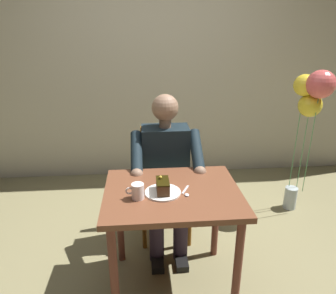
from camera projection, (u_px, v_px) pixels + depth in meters
ground_plane at (172, 283)px, 2.17m from camera, size 14.00×14.00×0.00m
cafe_rear_panel at (156, 44)px, 3.37m from camera, size 6.40×0.12×3.00m
dining_table at (172, 206)px, 1.95m from camera, size 0.84×0.67×0.73m
chair at (164, 177)px, 2.60m from camera, size 0.42×0.42×0.91m
seated_person at (166, 171)px, 2.39m from camera, size 0.53×0.58×1.21m
dessert_plate at (163, 192)px, 1.88m from camera, size 0.22×0.22×0.01m
cake_slice at (163, 186)px, 1.87m from camera, size 0.08×0.14×0.09m
coffee_cup at (137, 191)px, 1.81m from camera, size 0.11×0.07×0.09m
dessert_spoon at (186, 192)px, 1.89m from camera, size 0.06×0.14×0.01m
balloon_display at (311, 103)px, 2.70m from camera, size 0.29×0.33×1.35m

